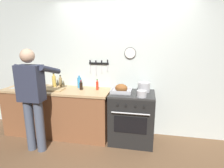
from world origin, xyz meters
name	(u,v)px	position (x,y,z in m)	size (l,w,h in m)	color
wall_back	(123,67)	(0.00, 1.35, 1.30)	(6.00, 0.13, 2.60)	silver
counter_block	(58,111)	(-1.21, 0.99, 0.46)	(2.03, 0.65, 0.90)	brown
stove	(132,117)	(0.22, 0.99, 0.45)	(0.76, 0.67, 0.90)	black
person_cook	(32,95)	(-1.30, 0.41, 0.95)	(0.51, 0.63, 1.66)	#4C566B
roasting_pan	(121,89)	(0.03, 0.95, 0.97)	(0.35, 0.26, 0.16)	#B7B7BC
stock_pot	(144,87)	(0.41, 1.11, 0.98)	(0.21, 0.21, 0.17)	#B7B7BC
saucepan	(142,94)	(0.38, 0.79, 0.95)	(0.16, 0.16, 0.10)	#B7B7BC
cutting_board	(54,89)	(-1.22, 0.92, 0.91)	(0.36, 0.24, 0.02)	tan
bottle_vinegar	(61,82)	(-1.19, 1.15, 1.00)	(0.06, 0.06, 0.23)	#997F4C
bottle_hot_sauce	(97,85)	(-0.43, 1.07, 0.98)	(0.05, 0.05, 0.20)	red
bottle_soy_sauce	(81,86)	(-0.73, 1.02, 0.97)	(0.06, 0.06, 0.18)	black
bottle_dish_soap	(79,82)	(-0.81, 1.16, 1.01)	(0.07, 0.07, 0.25)	#338CCC
bottle_cooking_oil	(54,81)	(-1.31, 1.11, 1.02)	(0.07, 0.07, 0.28)	gold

